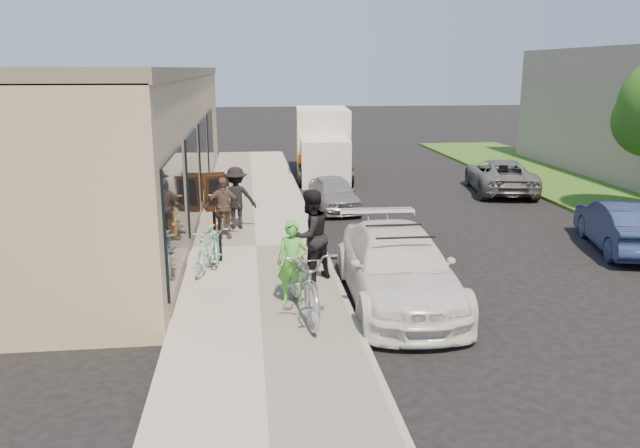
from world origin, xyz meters
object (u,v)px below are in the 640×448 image
cruiser_bike_a (208,249)px  bystander_b (223,208)px  moving_truck (323,146)px  sedan_silver (334,193)px  bike_rack (217,231)px  far_car_blue (622,225)px  cruiser_bike_c (224,211)px  bystander_a (236,198)px  cruiser_bike_b (216,242)px  woman_rider (292,263)px  far_car_gray (500,176)px  tandem_bike (304,280)px  man_standing (310,235)px  sedan_white (397,267)px  sandwich_board (217,192)px

cruiser_bike_a → bystander_b: bearing=101.6°
moving_truck → sedan_silver: bearing=-89.7°
bike_rack → cruiser_bike_a: 0.97m
far_car_blue → cruiser_bike_c: bearing=0.8°
bystander_a → moving_truck: bearing=-113.2°
far_car_blue → cruiser_bike_b: 9.48m
woman_rider → cruiser_bike_c: (-1.36, 5.19, -0.20)m
far_car_gray → tandem_bike: tandem_bike is taller
moving_truck → cruiser_bike_b: moving_truck is taller
bike_rack → far_car_gray: bearing=37.1°
far_car_gray → cruiser_bike_b: (-9.44, -7.31, -0.03)m
cruiser_bike_a → bike_rack: bearing=97.7°
moving_truck → man_standing: size_ratio=3.05×
far_car_blue → cruiser_bike_c: (-9.38, 2.24, 0.10)m
bike_rack → far_car_gray: size_ratio=0.24×
moving_truck → bystander_a: moving_truck is taller
far_car_gray → bystander_a: bearing=37.4°
sedan_silver → far_car_blue: 8.00m
sedan_white → far_car_gray: 11.57m
sedan_white → sandwich_board: bearing=117.5°
woman_rider → cruiser_bike_b: size_ratio=1.00×
sedan_silver → bystander_b: bearing=-138.3°
tandem_bike → bystander_b: bystander_b is taller
sedan_white → cruiser_bike_b: bearing=144.7°
bystander_a → far_car_gray: bearing=-155.5°
sandwich_board → far_car_gray: sandwich_board is taller
moving_truck → bystander_b: (-3.64, -9.70, -0.27)m
cruiser_bike_c → cruiser_bike_a: bearing=-78.1°
moving_truck → man_standing: 13.22m
bike_rack → man_standing: 2.60m
sedan_white → bystander_b: 5.48m
cruiser_bike_a → cruiser_bike_c: (0.22, 3.12, 0.09)m
sandwich_board → far_car_blue: size_ratio=0.30×
bike_rack → far_car_blue: size_ratio=0.27×
sedan_silver → cruiser_bike_b: sedan_silver is taller
cruiser_bike_a → bystander_b: 2.59m
sedan_silver → bystander_b: (-3.21, -3.41, 0.39)m
far_car_gray → far_car_blue: bearing=100.8°
sandwich_board → tandem_bike: (1.80, -8.16, 0.06)m
cruiser_bike_b → woman_rider: bearing=-66.7°
sandwich_board → sedan_white: (3.59, -7.40, -0.04)m
sedan_white → man_standing: man_standing is taller
woman_rider → cruiser_bike_a: woman_rider is taller
cruiser_bike_a → cruiser_bike_c: size_ratio=0.83×
man_standing → bystander_b: 3.84m
man_standing → cruiser_bike_a: size_ratio=1.19×
bike_rack → cruiser_bike_a: bike_rack is taller
far_car_blue → cruiser_bike_b: bearing=15.0°
far_car_blue → bystander_b: bystander_b is taller
tandem_bike → man_standing: 1.78m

